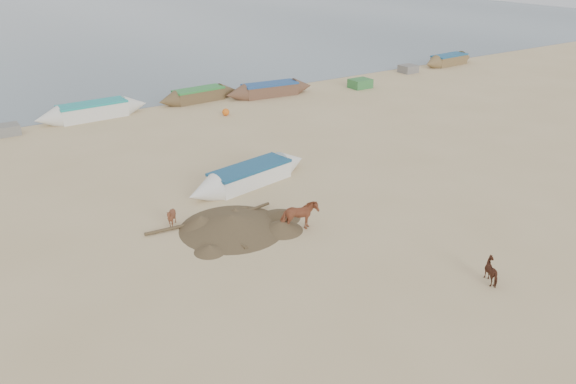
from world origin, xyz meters
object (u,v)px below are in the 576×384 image
object	(u,v)px
calf_front	(171,218)
near_canoe	(250,175)
calf_right	(494,271)
cow_adult	(299,216)

from	to	relation	value
calf_front	near_canoe	distance (m)	4.95
calf_right	calf_front	bearing A→B (deg)	39.61
calf_front	calf_right	xyz separation A→B (m)	(7.00, -8.99, -0.04)
calf_front	near_canoe	world-z (taller)	near_canoe
cow_adult	near_canoe	xyz separation A→B (m)	(0.66, 4.78, -0.16)
cow_adult	calf_right	world-z (taller)	cow_adult
cow_adult	near_canoe	world-z (taller)	cow_adult
cow_adult	calf_right	size ratio (longest dim) A/B	1.82
near_canoe	calf_right	bearing A→B (deg)	-87.98
cow_adult	calf_right	distance (m)	6.96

